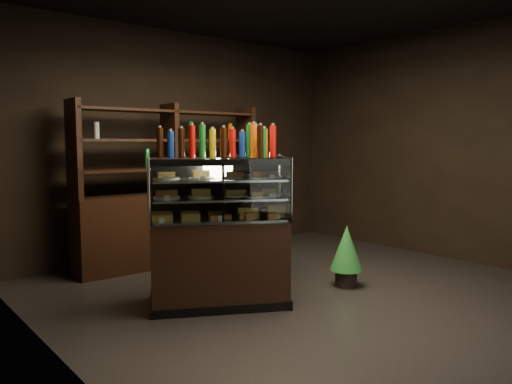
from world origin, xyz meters
The scene contains 7 objects.
ground centered at (0.00, 0.00, 0.00)m, with size 5.00×5.00×0.00m, color black.
room_shell centered at (0.00, 0.00, 1.94)m, with size 5.02×5.02×3.01m.
display_case centered at (-0.67, 0.40, 0.47)m, with size 1.88×1.40×1.39m.
food_display centered at (-0.67, 0.39, 1.06)m, with size 1.53×1.03×0.43m.
bottles_top centered at (-0.67, 0.40, 1.52)m, with size 1.36×0.89×0.30m.
potted_conifer centered at (0.45, -0.03, 0.42)m, with size 0.35×0.35×0.74m.
back_shelving centered at (-0.47, 2.05, 0.60)m, with size 2.44×0.44×2.00m.
Camera 1 is at (-3.58, -3.44, 1.52)m, focal length 35.00 mm.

